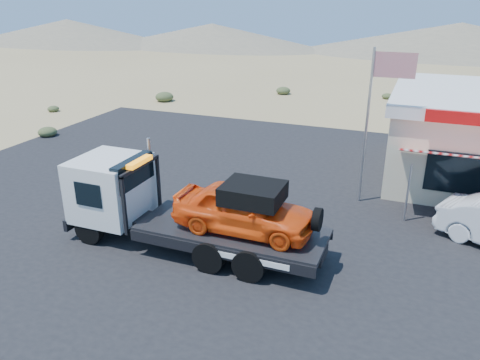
% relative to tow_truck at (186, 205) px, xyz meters
% --- Properties ---
extents(ground, '(120.00, 120.00, 0.00)m').
position_rel_tow_truck_xyz_m(ground, '(0.00, 1.28, -1.52)').
color(ground, '#947F54').
rests_on(ground, ground).
extents(asphalt_lot, '(32.00, 24.00, 0.02)m').
position_rel_tow_truck_xyz_m(asphalt_lot, '(2.00, 4.28, -1.51)').
color(asphalt_lot, black).
rests_on(asphalt_lot, ground).
extents(tow_truck, '(8.44, 2.50, 2.82)m').
position_rel_tow_truck_xyz_m(tow_truck, '(0.00, 0.00, 0.00)').
color(tow_truck, black).
rests_on(tow_truck, asphalt_lot).
extents(flagpole, '(1.55, 0.10, 6.00)m').
position_rel_tow_truck_xyz_m(flagpole, '(4.93, 5.78, 2.24)').
color(flagpole, '#99999E').
rests_on(flagpole, asphalt_lot).
extents(desert_scrub, '(26.93, 34.69, 0.75)m').
position_rel_tow_truck_xyz_m(desert_scrub, '(-12.47, 10.71, -1.21)').
color(desert_scrub, '#364525').
rests_on(desert_scrub, ground).
extents(distant_hills, '(126.00, 48.00, 4.20)m').
position_rel_tow_truck_xyz_m(distant_hills, '(-9.77, 56.43, 0.37)').
color(distant_hills, '#726B59').
rests_on(distant_hills, ground).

